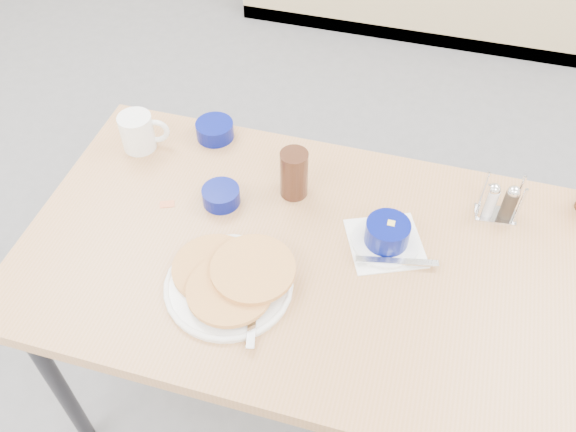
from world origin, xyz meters
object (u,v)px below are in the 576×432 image
(pancake_plate, at_px, (231,280))
(amber_tumbler, at_px, (294,174))
(coffee_mug, at_px, (139,132))
(creamer_bowl, at_px, (215,130))
(grits_setting, at_px, (387,236))
(butter_bowl, at_px, (221,196))
(condiment_caddy, at_px, (499,203))
(dining_table, at_px, (310,270))

(pancake_plate, bearing_deg, amber_tumbler, 79.72)
(coffee_mug, height_order, creamer_bowl, coffee_mug)
(coffee_mug, height_order, amber_tumbler, amber_tumbler)
(grits_setting, bearing_deg, butter_bowl, 176.77)
(creamer_bowl, xyz_separation_m, butter_bowl, (0.10, -0.24, -0.00))
(coffee_mug, distance_m, amber_tumbler, 0.46)
(condiment_caddy, bearing_deg, grits_setting, -151.77)
(coffee_mug, bearing_deg, condiment_caddy, 0.32)
(dining_table, height_order, grits_setting, grits_setting)
(coffee_mug, bearing_deg, pancake_plate, -43.75)
(pancake_plate, xyz_separation_m, grits_setting, (0.32, 0.22, 0.01))
(coffee_mug, relative_size, creamer_bowl, 1.25)
(butter_bowl, relative_size, amber_tumbler, 0.72)
(dining_table, height_order, pancake_plate, pancake_plate)
(grits_setting, height_order, amber_tumbler, amber_tumbler)
(coffee_mug, bearing_deg, butter_bowl, -25.87)
(grits_setting, bearing_deg, creamer_bowl, 154.11)
(coffee_mug, distance_m, condiment_caddy, 0.97)
(grits_setting, height_order, butter_bowl, grits_setting)
(dining_table, bearing_deg, butter_bowl, 158.45)
(amber_tumbler, bearing_deg, grits_setting, -22.36)
(coffee_mug, bearing_deg, amber_tumbler, -7.10)
(pancake_plate, bearing_deg, butter_bowl, 114.60)
(dining_table, bearing_deg, pancake_plate, -138.16)
(butter_bowl, distance_m, amber_tumbler, 0.19)
(pancake_plate, height_order, grits_setting, grits_setting)
(dining_table, distance_m, butter_bowl, 0.30)
(pancake_plate, relative_size, grits_setting, 1.19)
(grits_setting, relative_size, amber_tumbler, 1.82)
(dining_table, xyz_separation_m, amber_tumbler, (-0.10, 0.19, 0.13))
(butter_bowl, bearing_deg, creamer_bowl, 113.90)
(pancake_plate, relative_size, condiment_caddy, 2.42)
(dining_table, bearing_deg, condiment_caddy, 31.00)
(condiment_caddy, bearing_deg, pancake_plate, -151.61)
(amber_tumbler, bearing_deg, pancake_plate, -100.28)
(grits_setting, distance_m, amber_tumbler, 0.28)
(coffee_mug, distance_m, grits_setting, 0.74)
(pancake_plate, xyz_separation_m, coffee_mug, (-0.40, 0.38, 0.03))
(amber_tumbler, bearing_deg, butter_bowl, -154.06)
(dining_table, distance_m, grits_setting, 0.21)
(amber_tumbler, xyz_separation_m, condiment_caddy, (0.51, 0.06, -0.03))
(pancake_plate, distance_m, condiment_caddy, 0.69)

